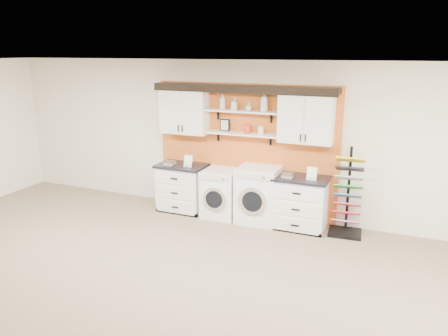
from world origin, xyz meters
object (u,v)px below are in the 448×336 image
at_px(base_cabinet_left, 183,187).
at_px(base_cabinet_right, 300,203).
at_px(washer, 222,193).
at_px(dryer, 259,195).
at_px(sample_rack, 347,206).

relative_size(base_cabinet_left, base_cabinet_right, 0.99).
bearing_deg(washer, base_cabinet_left, 179.76).
xyz_separation_m(dryer, sample_rack, (1.51, 0.04, -0.01)).
height_order(base_cabinet_right, sample_rack, sample_rack).
relative_size(washer, sample_rack, 0.60).
relative_size(base_cabinet_left, dryer, 0.92).
distance_m(washer, sample_rack, 2.22).
xyz_separation_m(base_cabinet_left, washer, (0.81, -0.00, -0.01)).
relative_size(base_cabinet_right, dryer, 0.93).
bearing_deg(dryer, sample_rack, 1.33).
relative_size(dryer, sample_rack, 0.68).
bearing_deg(sample_rack, dryer, 176.64).
height_order(base_cabinet_left, base_cabinet_right, base_cabinet_right).
bearing_deg(base_cabinet_left, base_cabinet_right, -0.00).
xyz_separation_m(base_cabinet_right, sample_rack, (0.77, 0.03, 0.03)).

